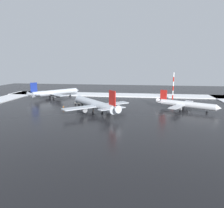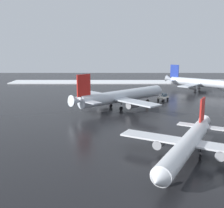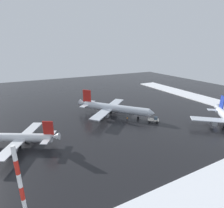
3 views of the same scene
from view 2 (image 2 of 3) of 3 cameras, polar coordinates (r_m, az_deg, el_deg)
name	(u,v)px [view 2 (image 2 of 3)]	position (r m, az deg, el deg)	size (l,w,h in m)	color
ground_plane	(132,112)	(80.80, 4.07, -1.56)	(240.00, 240.00, 0.00)	black
snow_bank_right	(123,82)	(146.71, 2.28, 4.51)	(14.00, 116.00, 0.42)	white
airplane_far_rear	(121,96)	(84.60, 1.92, 1.61)	(28.65, 30.51, 11.16)	silver
airplane_foreground_jet	(202,83)	(123.37, 17.90, 4.11)	(26.45, 29.29, 10.44)	silver
airplane_distant_tail	(187,144)	(47.26, 15.05, -7.95)	(26.99, 23.04, 8.74)	silver
pushback_tug	(163,97)	(98.36, 10.40, 1.42)	(5.01, 4.50, 2.50)	silver
ground_crew_by_nose_gear	(131,96)	(101.07, 3.92, 1.68)	(0.36, 0.36, 1.71)	black
ground_crew_mid_apron	(147,103)	(88.35, 7.15, 0.16)	(0.36, 0.36, 1.71)	black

